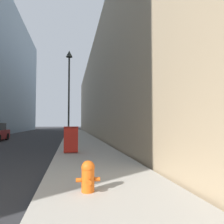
% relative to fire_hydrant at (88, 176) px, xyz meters
% --- Properties ---
extents(sidewalk_right, '(3.24, 60.00, 0.14)m').
position_rel_fire_hydrant_xyz_m(sidewalk_right, '(0.53, 15.82, -0.42)').
color(sidewalk_right, '#ADA89E').
rests_on(sidewalk_right, ground).
extents(building_right_stone, '(12.00, 60.00, 11.68)m').
position_rel_fire_hydrant_xyz_m(building_right_stone, '(8.25, 23.82, 5.36)').
color(building_right_stone, tan).
rests_on(building_right_stone, ground).
extents(fire_hydrant, '(0.52, 0.40, 0.67)m').
position_rel_fire_hydrant_xyz_m(fire_hydrant, '(0.00, 0.00, 0.00)').
color(fire_hydrant, '#D15614').
rests_on(fire_hydrant, sidewalk_right).
extents(trash_bin, '(0.71, 0.58, 1.30)m').
position_rel_fire_hydrant_xyz_m(trash_bin, '(-0.37, 6.45, 0.32)').
color(trash_bin, red).
rests_on(trash_bin, sidewalk_right).
extents(lamppost, '(0.48, 0.48, 6.80)m').
position_rel_fire_hydrant_xyz_m(lamppost, '(-0.54, 11.30, 4.32)').
color(lamppost, '#2D332D').
rests_on(lamppost, sidewalk_right).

